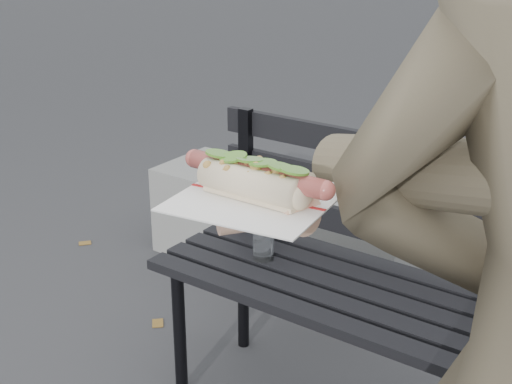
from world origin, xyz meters
TOP-DOWN VIEW (x-y plane):
  - park_bench at (-0.13, 0.95)m, footprint 1.50×0.44m
  - concrete_block at (-0.99, 1.63)m, footprint 1.20×0.40m
  - held_hotdog at (0.23, 0.03)m, footprint 0.63×0.32m

SIDE VIEW (x-z plane):
  - concrete_block at x=-0.99m, z-range 0.00..0.40m
  - park_bench at x=-0.13m, z-range 0.08..0.96m
  - held_hotdog at x=0.23m, z-range 1.08..1.27m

